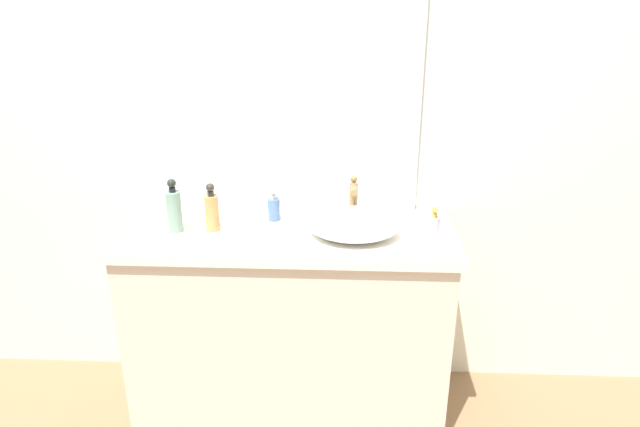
{
  "coord_description": "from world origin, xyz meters",
  "views": [
    {
      "loc": [
        0.26,
        -1.55,
        1.7
      ],
      "look_at": [
        0.17,
        0.41,
        0.93
      ],
      "focal_mm": 31.05,
      "sensor_mm": 36.0,
      "label": 1
    }
  ],
  "objects": [
    {
      "name": "faucet",
      "position": [
        0.3,
        0.57,
        0.94
      ],
      "size": [
        0.03,
        0.11,
        0.17
      ],
      "color": "olive",
      "rests_on": "vanity_counter"
    },
    {
      "name": "bathroom_wall_rear",
      "position": [
        0.0,
        0.73,
        1.3
      ],
      "size": [
        6.0,
        0.06,
        2.6
      ],
      "primitive_type": "cube",
      "color": "silver",
      "rests_on": "ground"
    },
    {
      "name": "wall_mirror_panel",
      "position": [
        0.04,
        0.69,
        1.46
      ],
      "size": [
        1.05,
        0.01,
        1.22
      ],
      "primitive_type": "cube",
      "color": "#B2BCC6",
      "rests_on": "vanity_counter"
    },
    {
      "name": "candle_jar",
      "position": [
        -0.16,
        0.41,
        0.87
      ],
      "size": [
        0.06,
        0.06,
        0.04
      ],
      "primitive_type": "cylinder",
      "color": "beige",
      "rests_on": "vanity_counter"
    },
    {
      "name": "perfume_bottle",
      "position": [
        -0.39,
        0.4,
        0.94
      ],
      "size": [
        0.06,
        0.06,
        0.21
      ],
      "color": "gray",
      "rests_on": "vanity_counter"
    },
    {
      "name": "lotion_bottle",
      "position": [
        0.59,
        0.35,
        0.9
      ],
      "size": [
        0.04,
        0.04,
        0.14
      ],
      "color": "#C8ADC9",
      "rests_on": "vanity_counter"
    },
    {
      "name": "spray_can",
      "position": [
        -0.03,
        0.54,
        0.9
      ],
      "size": [
        0.05,
        0.05,
        0.14
      ],
      "color": "#4B6B9B",
      "rests_on": "vanity_counter"
    },
    {
      "name": "sink_basin",
      "position": [
        0.3,
        0.4,
        0.89
      ],
      "size": [
        0.35,
        0.31,
        0.09
      ],
      "primitive_type": "ellipsoid",
      "color": "white",
      "rests_on": "vanity_counter"
    },
    {
      "name": "soap_dispenser",
      "position": [
        -0.25,
        0.42,
        0.93
      ],
      "size": [
        0.06,
        0.06,
        0.19
      ],
      "color": "#B6864A",
      "rests_on": "vanity_counter"
    },
    {
      "name": "vanity_counter",
      "position": [
        0.04,
        0.43,
        0.43
      ],
      "size": [
        1.31,
        0.51,
        0.85
      ],
      "color": "beige",
      "rests_on": "ground"
    }
  ]
}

